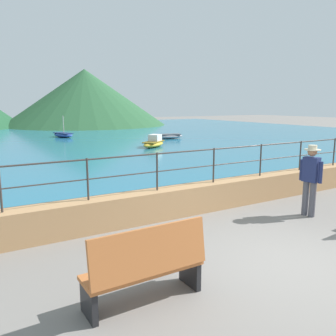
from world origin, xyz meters
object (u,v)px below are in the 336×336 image
Objects in this scene: boat_3 at (168,136)px; boat_5 at (63,135)px; bench_main at (147,265)px; boat_0 at (154,143)px; person_walking at (311,177)px.

boat_5 reaches higher than boat_3.
bench_main reaches higher than boat_3.
boat_0 is at bearing -71.08° from boat_5.
boat_0 is (3.19, 13.81, -0.65)m from person_walking.
person_walking is 19.01m from boat_3.
boat_3 is at bearing -38.91° from boat_5.
bench_main is at bearing -118.82° from boat_0.
boat_3 is (3.43, 3.99, -0.07)m from boat_0.
boat_3 is at bearing 58.42° from bench_main.
bench_main is 0.69× the size of boat_5.
boat_5 reaches higher than person_walking.
boat_0 is at bearing 61.18° from bench_main.
person_walking is at bearing 15.12° from bench_main.
bench_main is 0.98× the size of person_walking.
boat_5 is at bearing 78.12° from bench_main.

